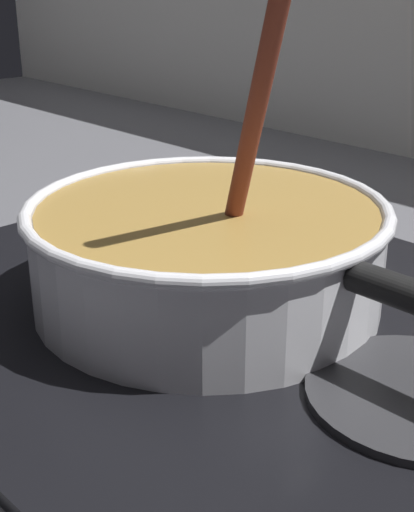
% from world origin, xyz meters
% --- Properties ---
extents(hob_plate, '(0.56, 0.48, 0.01)m').
position_xyz_m(hob_plate, '(0.06, 0.21, 0.01)').
color(hob_plate, black).
rests_on(hob_plate, ground).
extents(burner_ring, '(0.17, 0.17, 0.01)m').
position_xyz_m(burner_ring, '(0.06, 0.21, 0.02)').
color(burner_ring, '#592D0C').
rests_on(burner_ring, hob_plate).
extents(cooking_pan, '(0.41, 0.29, 0.31)m').
position_xyz_m(cooking_pan, '(0.06, 0.21, 0.06)').
color(cooking_pan, silver).
rests_on(cooking_pan, hob_plate).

